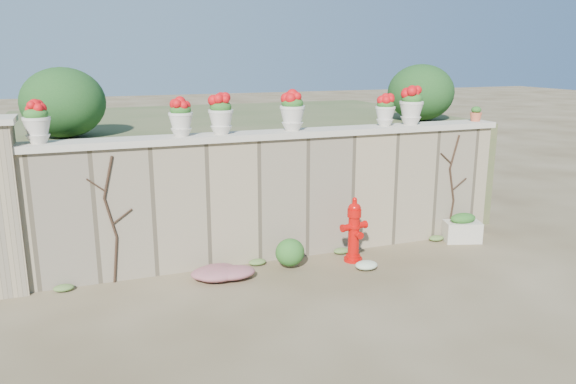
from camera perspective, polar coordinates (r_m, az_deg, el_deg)
name	(u,v)px	position (r m, az deg, el deg)	size (l,w,h in m)	color
ground	(324,297)	(7.97, 3.67, -10.63)	(80.00, 80.00, 0.00)	#4B3C25
stone_wall	(280,198)	(9.21, -0.81, -0.58)	(8.00, 0.40, 2.00)	#8D7C5E
wall_cap	(280,134)	(9.01, -0.84, 5.89)	(8.10, 0.52, 0.10)	beige
raised_fill	(230,163)	(12.20, -5.91, 2.95)	(9.00, 6.00, 2.00)	#384C23
back_shrub_left	(63,103)	(9.63, -21.87, 8.42)	(1.30, 1.30, 1.10)	#143814
back_shrub_right	(421,93)	(11.57, 13.34, 9.80)	(1.30, 1.30, 1.10)	#143814
vine_left	(111,218)	(8.51, -17.50, -2.55)	(0.60, 0.04, 1.91)	black
vine_right	(452,185)	(10.54, 16.35, 0.66)	(0.60, 0.04, 1.91)	black
fire_hydrant	(354,230)	(9.15, 6.72, -3.82)	(0.46, 0.33, 1.07)	#BD0A07
planter_box	(462,228)	(10.59, 17.28, -3.55)	(0.71, 0.54, 0.53)	beige
green_shrub	(294,250)	(8.89, 0.60, -5.88)	(0.62, 0.56, 0.59)	#1E5119
magenta_clump	(221,271)	(8.55, -6.79, -8.02)	(0.96, 0.64, 0.26)	#C2266F
white_flowers	(365,264)	(8.99, 7.79, -7.22)	(0.47, 0.37, 0.17)	white
urn_pot_0	(37,122)	(8.46, -24.17, 6.47)	(0.37, 0.37, 0.58)	beige
urn_pot_1	(181,117)	(8.57, -10.84, 7.46)	(0.36, 0.36, 0.57)	beige
urn_pot_2	(221,115)	(8.69, -6.84, 7.80)	(0.38, 0.38, 0.60)	beige
urn_pot_3	(292,111)	(9.04, 0.45, 8.24)	(0.40, 0.40, 0.63)	beige
urn_pot_4	(385,110)	(9.78, 9.85, 8.17)	(0.34, 0.34, 0.53)	beige
urn_pot_5	(411,106)	(10.04, 12.42, 8.53)	(0.41, 0.41, 0.65)	beige
terracotta_pot	(476,115)	(10.87, 18.54, 7.46)	(0.22, 0.22, 0.26)	#C55B3C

